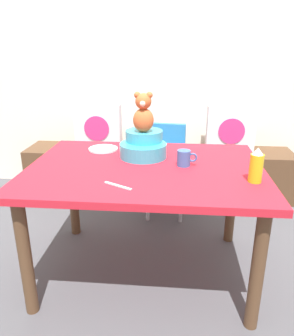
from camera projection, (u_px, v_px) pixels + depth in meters
ground_plane at (146, 269)px, 2.21m from camera, size 8.00×8.00×0.00m
back_wall at (160, 59)px, 3.20m from camera, size 4.40×0.10×2.60m
window_bench at (157, 171)px, 3.31m from camera, size 2.60×0.44×0.46m
pillow_floral_left at (98, 127)px, 3.19m from camera, size 0.44×0.15×0.44m
pillow_floral_right at (230, 130)px, 3.08m from camera, size 0.44×0.15×0.44m
book_stack at (157, 147)px, 3.23m from camera, size 0.20×0.14×0.06m
dining_table at (146, 180)px, 1.99m from camera, size 1.39×1.02×0.74m
highchair at (166, 158)px, 2.80m from camera, size 0.35×0.47×0.79m
infant_seat_teal at (143, 145)px, 2.11m from camera, size 0.30×0.33×0.16m
teddy_bear at (143, 113)px, 2.04m from camera, size 0.13×0.12×0.25m
ketchup_bottle at (256, 166)px, 1.70m from camera, size 0.07×0.07×0.18m
coffee_mug at (184, 158)px, 1.94m from camera, size 0.12×0.08×0.09m
dinner_plate_near at (103, 149)px, 2.27m from camera, size 0.20×0.20×0.01m
table_fork at (118, 186)px, 1.67m from camera, size 0.16×0.10×0.01m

